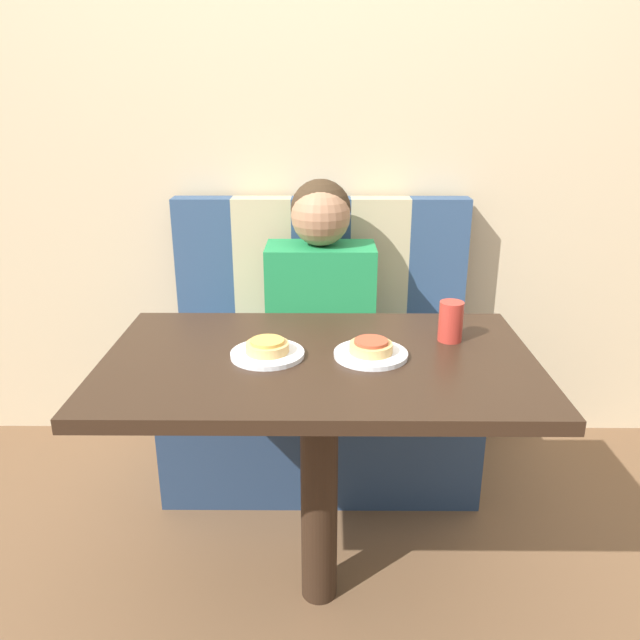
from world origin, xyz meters
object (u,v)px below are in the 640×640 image
(plate_right, at_px, (371,354))
(drinking_cup, at_px, (451,321))
(person, at_px, (321,276))
(pizza_right, at_px, (371,347))
(pizza_left, at_px, (267,346))
(plate_left, at_px, (267,354))

(plate_right, relative_size, drinking_cup, 1.72)
(person, xyz_separation_m, pizza_right, (0.13, -0.65, 0.00))
(pizza_left, height_order, pizza_right, same)
(drinking_cup, bearing_deg, plate_right, -152.79)
(drinking_cup, bearing_deg, pizza_right, -152.79)
(person, height_order, pizza_left, person)
(pizza_left, relative_size, drinking_cup, 1.01)
(person, bearing_deg, plate_right, -78.88)
(person, relative_size, pizza_left, 6.07)
(person, distance_m, drinking_cup, 0.64)
(plate_left, height_order, pizza_left, pizza_left)
(drinking_cup, bearing_deg, pizza_left, -166.78)
(pizza_left, bearing_deg, person, 78.88)
(person, height_order, plate_left, person)
(plate_right, bearing_deg, person, 101.12)
(plate_left, xyz_separation_m, pizza_right, (0.26, 0.00, 0.02))
(plate_left, relative_size, drinking_cup, 1.72)
(plate_left, bearing_deg, pizza_right, 0.00)
(pizza_left, xyz_separation_m, drinking_cup, (0.47, 0.11, 0.03))
(plate_left, height_order, plate_right, same)
(person, xyz_separation_m, plate_right, (0.13, -0.65, -0.02))
(pizza_right, height_order, drinking_cup, drinking_cup)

